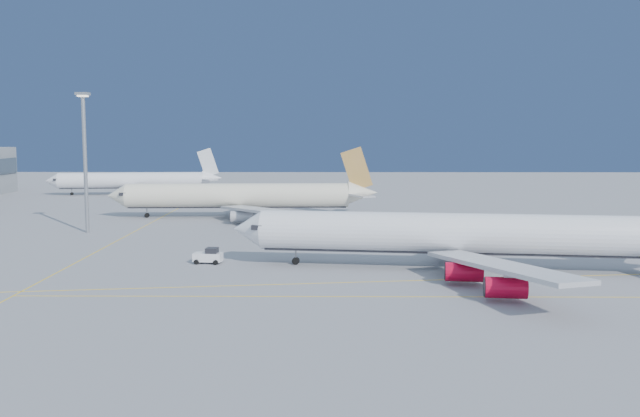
{
  "coord_description": "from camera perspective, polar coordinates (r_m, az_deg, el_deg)",
  "views": [
    {
      "loc": [
        -0.63,
        -101.28,
        20.73
      ],
      "look_at": [
        -1.75,
        23.08,
        7.0
      ],
      "focal_mm": 40.0,
      "sensor_mm": 36.0,
      "label": 1
    }
  ],
  "objects": [
    {
      "name": "airliner_third",
      "position": [
        236.79,
        -14.56,
        2.18
      ],
      "size": [
        55.96,
        51.23,
        15.01
      ],
      "rotation": [
        0.0,
        0.0,
        0.12
      ],
      "color": "white",
      "rests_on": "ground"
    },
    {
      "name": "pushback_tug",
      "position": [
        112.73,
        -8.89,
        -3.78
      ],
      "size": [
        4.61,
        3.12,
        2.47
      ],
      "rotation": [
        0.0,
        0.0,
        -0.12
      ],
      "color": "white",
      "rests_on": "ground"
    },
    {
      "name": "light_mast",
      "position": [
        150.79,
        -18.31,
        4.42
      ],
      "size": [
        2.43,
        2.43,
        28.17
      ],
      "color": "gray",
      "rests_on": "ground"
    },
    {
      "name": "airliner_etihad",
      "position": [
        170.53,
        -6.12,
        1.01
      ],
      "size": [
        64.43,
        59.56,
        16.83
      ],
      "rotation": [
        0.0,
        0.0,
        0.04
      ],
      "color": "beige",
      "rests_on": "ground"
    },
    {
      "name": "airliner_virgin",
      "position": [
        108.41,
        11.38,
        -2.05
      ],
      "size": [
        70.22,
        62.62,
        17.33
      ],
      "rotation": [
        0.0,
        0.0,
        -0.13
      ],
      "color": "white",
      "rests_on": "ground"
    },
    {
      "name": "ground",
      "position": [
        103.38,
        0.86,
        -5.27
      ],
      "size": [
        500.0,
        500.0,
        0.0
      ],
      "primitive_type": "plane",
      "color": "slate",
      "rests_on": "ground"
    },
    {
      "name": "taxiway_lines",
      "position": [
        110.5,
        -6.84,
        -4.55
      ],
      "size": [
        118.86,
        140.0,
        0.02
      ],
      "color": "yellow",
      "rests_on": "ground"
    }
  ]
}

